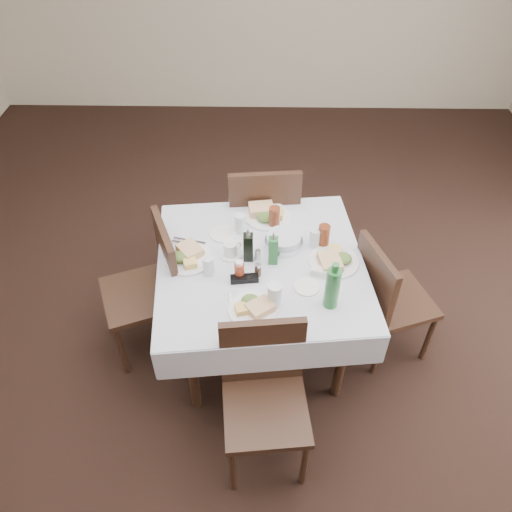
# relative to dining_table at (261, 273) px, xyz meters

# --- Properties ---
(ground_plane) EXTENTS (7.00, 7.00, 0.00)m
(ground_plane) POSITION_rel_dining_table_xyz_m (-0.07, 0.00, -0.67)
(ground_plane) COLOR black
(room_shell) EXTENTS (6.04, 7.04, 2.80)m
(room_shell) POSITION_rel_dining_table_xyz_m (-0.07, 0.00, 1.04)
(room_shell) COLOR #C4B69B
(room_shell) RESTS_ON ground
(dining_table) EXTENTS (1.33, 1.33, 0.76)m
(dining_table) POSITION_rel_dining_table_xyz_m (0.00, 0.00, 0.00)
(dining_table) COLOR black
(dining_table) RESTS_ON ground
(chair_north) EXTENTS (0.52, 0.52, 1.00)m
(chair_north) POSITION_rel_dining_table_xyz_m (0.01, 0.67, -0.10)
(chair_north) COLOR black
(chair_north) RESTS_ON ground
(chair_south) EXTENTS (0.48, 0.48, 0.91)m
(chair_south) POSITION_rel_dining_table_xyz_m (0.03, -0.69, -0.15)
(chair_south) COLOR black
(chair_south) RESTS_ON ground
(chair_east) EXTENTS (0.54, 0.54, 0.89)m
(chair_east) POSITION_rel_dining_table_xyz_m (0.76, -0.02, -0.16)
(chair_east) COLOR black
(chair_east) RESTS_ON ground
(chair_west) EXTENTS (0.58, 0.58, 0.95)m
(chair_west) POSITION_rel_dining_table_xyz_m (-0.67, 0.04, -0.13)
(chair_west) COLOR black
(chair_west) RESTS_ON ground
(meal_north) EXTENTS (0.30, 0.30, 0.07)m
(meal_north) POSITION_rel_dining_table_xyz_m (0.03, 0.42, 0.11)
(meal_north) COLOR white
(meal_north) RESTS_ON dining_table
(meal_south) EXTENTS (0.26, 0.26, 0.06)m
(meal_south) POSITION_rel_dining_table_xyz_m (-0.04, -0.37, 0.11)
(meal_south) COLOR white
(meal_south) RESTS_ON dining_table
(meal_east) EXTENTS (0.29, 0.29, 0.06)m
(meal_east) POSITION_rel_dining_table_xyz_m (0.42, -0.00, 0.11)
(meal_east) COLOR white
(meal_east) RESTS_ON dining_table
(meal_west) EXTENTS (0.28, 0.28, 0.06)m
(meal_west) POSITION_rel_dining_table_xyz_m (-0.43, 0.01, 0.11)
(meal_west) COLOR white
(meal_west) RESTS_ON dining_table
(side_plate_a) EXTENTS (0.17, 0.17, 0.01)m
(side_plate_a) POSITION_rel_dining_table_xyz_m (-0.24, 0.24, 0.10)
(side_plate_a) COLOR white
(side_plate_a) RESTS_ON dining_table
(side_plate_b) EXTENTS (0.14, 0.14, 0.01)m
(side_plate_b) POSITION_rel_dining_table_xyz_m (0.26, -0.20, 0.09)
(side_plate_b) COLOR white
(side_plate_b) RESTS_ON dining_table
(water_n) EXTENTS (0.07, 0.07, 0.13)m
(water_n) POSITION_rel_dining_table_xyz_m (-0.13, 0.27, 0.15)
(water_n) COLOR silver
(water_n) RESTS_ON dining_table
(water_s) EXTENTS (0.08, 0.08, 0.14)m
(water_s) POSITION_rel_dining_table_xyz_m (0.08, -0.33, 0.16)
(water_s) COLOR silver
(water_s) RESTS_ON dining_table
(water_e) EXTENTS (0.07, 0.07, 0.12)m
(water_e) POSITION_rel_dining_table_xyz_m (0.32, 0.15, 0.15)
(water_e) COLOR silver
(water_e) RESTS_ON dining_table
(water_w) EXTENTS (0.06, 0.06, 0.12)m
(water_w) POSITION_rel_dining_table_xyz_m (-0.29, -0.10, 0.15)
(water_w) COLOR silver
(water_w) RESTS_ON dining_table
(iced_tea_a) EXTENTS (0.07, 0.07, 0.14)m
(iced_tea_a) POSITION_rel_dining_table_xyz_m (0.08, 0.33, 0.16)
(iced_tea_a) COLOR maroon
(iced_tea_a) RESTS_ON dining_table
(iced_tea_b) EXTENTS (0.07, 0.07, 0.15)m
(iced_tea_b) POSITION_rel_dining_table_xyz_m (0.37, 0.15, 0.16)
(iced_tea_b) COLOR maroon
(iced_tea_b) RESTS_ON dining_table
(bread_basket) EXTENTS (0.23, 0.23, 0.08)m
(bread_basket) POSITION_rel_dining_table_xyz_m (0.14, 0.15, 0.12)
(bread_basket) COLOR silver
(bread_basket) RESTS_ON dining_table
(oil_cruet_dark) EXTENTS (0.06, 0.06, 0.23)m
(oil_cruet_dark) POSITION_rel_dining_table_xyz_m (-0.07, 0.02, 0.19)
(oil_cruet_dark) COLOR black
(oil_cruet_dark) RESTS_ON dining_table
(oil_cruet_green) EXTENTS (0.05, 0.05, 0.23)m
(oil_cruet_green) POSITION_rel_dining_table_xyz_m (0.07, 0.00, 0.19)
(oil_cruet_green) COLOR #266C30
(oil_cruet_green) RESTS_ON dining_table
(ketchup_bottle) EXTENTS (0.06, 0.06, 0.12)m
(ketchup_bottle) POSITION_rel_dining_table_xyz_m (-0.12, -0.13, 0.15)
(ketchup_bottle) COLOR #A3381E
(ketchup_bottle) RESTS_ON dining_table
(salt_shaker) EXTENTS (0.03, 0.03, 0.07)m
(salt_shaker) POSITION_rel_dining_table_xyz_m (-0.02, 0.02, 0.12)
(salt_shaker) COLOR white
(salt_shaker) RESTS_ON dining_table
(pepper_shaker) EXTENTS (0.04, 0.04, 0.08)m
(pepper_shaker) POSITION_rel_dining_table_xyz_m (-0.02, -0.11, 0.13)
(pepper_shaker) COLOR #3C2D1E
(pepper_shaker) RESTS_ON dining_table
(coffee_mug) EXTENTS (0.13, 0.13, 0.09)m
(coffee_mug) POSITION_rel_dining_table_xyz_m (-0.18, 0.05, 0.13)
(coffee_mug) COLOR white
(coffee_mug) RESTS_ON dining_table
(sunglasses) EXTENTS (0.16, 0.07, 0.03)m
(sunglasses) POSITION_rel_dining_table_xyz_m (-0.09, -0.16, 0.11)
(sunglasses) COLOR black
(sunglasses) RESTS_ON dining_table
(green_bottle) EXTENTS (0.08, 0.08, 0.30)m
(green_bottle) POSITION_rel_dining_table_xyz_m (0.37, -0.32, 0.22)
(green_bottle) COLOR #266C30
(green_bottle) RESTS_ON dining_table
(sugar_caddy) EXTENTS (0.10, 0.07, 0.05)m
(sugar_caddy) POSITION_rel_dining_table_xyz_m (0.33, -0.10, 0.11)
(sugar_caddy) COLOR white
(sugar_caddy) RESTS_ON dining_table
(cutlery_n) EXTENTS (0.06, 0.19, 0.01)m
(cutlery_n) POSITION_rel_dining_table_xyz_m (0.13, 0.42, 0.09)
(cutlery_n) COLOR silver
(cutlery_n) RESTS_ON dining_table
(cutlery_s) EXTENTS (0.09, 0.21, 0.01)m
(cutlery_s) POSITION_rel_dining_table_xyz_m (-0.13, -0.34, 0.09)
(cutlery_s) COLOR silver
(cutlery_s) RESTS_ON dining_table
(cutlery_e) EXTENTS (0.18, 0.08, 0.01)m
(cutlery_e) POSITION_rel_dining_table_xyz_m (0.38, -0.11, 0.09)
(cutlery_e) COLOR silver
(cutlery_e) RESTS_ON dining_table
(cutlery_w) EXTENTS (0.21, 0.10, 0.01)m
(cutlery_w) POSITION_rel_dining_table_xyz_m (-0.44, 0.16, 0.09)
(cutlery_w) COLOR silver
(cutlery_w) RESTS_ON dining_table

